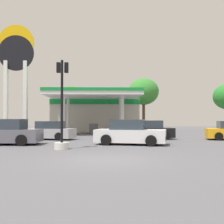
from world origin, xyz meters
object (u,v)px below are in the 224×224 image
at_px(car_1, 147,131).
at_px(car_2, 130,133).
at_px(tree_1, 70,98).
at_px(car_6, 5,133).
at_px(tree_2, 144,92).
at_px(traffic_signal_0, 62,122).
at_px(car_3, 49,131).
at_px(station_pole_sign, 16,65).

height_order(car_1, car_2, car_2).
bearing_deg(tree_1, car_6, -94.47).
distance_m(tree_1, tree_2, 10.33).
relative_size(traffic_signal_0, tree_2, 0.68).
bearing_deg(car_6, car_1, 23.10).
height_order(car_2, car_3, car_2).
height_order(station_pole_sign, car_3, station_pole_sign).
distance_m(traffic_signal_0, tree_1, 23.87).
bearing_deg(traffic_signal_0, car_2, 31.76).
relative_size(station_pole_sign, car_3, 2.75).
height_order(station_pole_sign, tree_2, station_pole_sign).
xyz_separation_m(station_pole_sign, car_1, (13.19, -8.50, -6.93)).
bearing_deg(station_pole_sign, car_3, -57.96).
height_order(station_pole_sign, car_2, station_pole_sign).
bearing_deg(car_2, traffic_signal_0, -148.24).
bearing_deg(car_2, tree_1, 106.99).
relative_size(car_6, tree_2, 0.65).
height_order(traffic_signal_0, tree_2, tree_2).
bearing_deg(tree_1, car_1, -63.72).
height_order(car_2, car_6, car_6).
distance_m(car_1, car_3, 7.83).
distance_m(car_2, car_3, 7.45).
bearing_deg(tree_2, car_6, -120.59).
xyz_separation_m(tree_1, tree_2, (10.27, -0.71, 0.83)).
bearing_deg(traffic_signal_0, car_1, 49.99).
xyz_separation_m(station_pole_sign, car_6, (3.34, -12.70, -6.87)).
relative_size(car_1, traffic_signal_0, 0.89).
distance_m(car_6, traffic_signal_0, 4.93).
height_order(car_2, tree_1, tree_1).
distance_m(car_6, tree_1, 21.26).
bearing_deg(tree_2, traffic_signal_0, -108.96).
distance_m(car_2, tree_1, 22.36).
xyz_separation_m(car_2, tree_1, (-6.44, 21.07, 3.79)).
bearing_deg(car_1, car_3, -179.49).
height_order(station_pole_sign, traffic_signal_0, station_pole_sign).
distance_m(car_2, traffic_signal_0, 4.78).
relative_size(car_3, traffic_signal_0, 0.89).
bearing_deg(tree_1, traffic_signal_0, -84.11).
relative_size(car_3, tree_1, 0.71).
xyz_separation_m(car_1, tree_1, (-8.22, 16.65, 3.83)).
bearing_deg(car_3, car_6, -116.04).
bearing_deg(station_pole_sign, car_6, -75.26).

